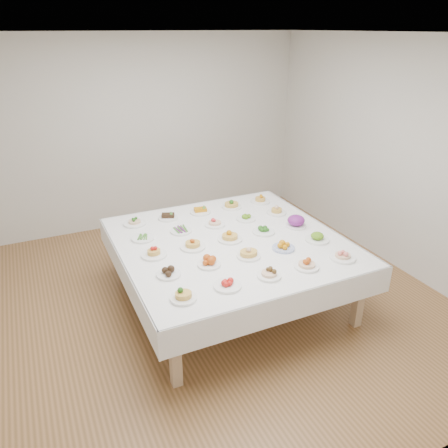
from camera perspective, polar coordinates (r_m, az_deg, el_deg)
name	(u,v)px	position (r m, az deg, el deg)	size (l,w,h in m)	color
room_envelope	(208,141)	(4.32, -2.12, 10.72)	(5.02, 5.02, 2.81)	olive
display_table	(230,245)	(4.73, 0.77, -2.81)	(2.35, 2.35, 0.75)	white
dish_0	(183,294)	(3.72, -5.34, -9.10)	(0.23, 0.23, 0.12)	white
dish_1	(227,283)	(3.88, 0.44, -7.72)	(0.25, 0.25, 0.10)	white
dish_2	(269,272)	(4.04, 5.93, -6.21)	(0.22, 0.22, 0.12)	white
dish_3	(307,262)	(4.23, 10.78, -4.86)	(0.24, 0.24, 0.14)	white
dish_4	(343,253)	(4.47, 15.29, -3.64)	(0.26, 0.26, 0.14)	white
dish_5	(168,271)	(4.07, -7.27, -6.16)	(0.22, 0.22, 0.10)	white
dish_6	(209,261)	(4.20, -1.99, -4.86)	(0.22, 0.22, 0.11)	white
dish_7	(249,251)	(4.35, 3.24, -3.59)	(0.24, 0.24, 0.14)	white
dish_8	(284,245)	(4.54, 7.79, -2.77)	(0.23, 0.23, 0.10)	#4C66B2
dish_9	(317,236)	(4.77, 12.10, -1.52)	(0.25, 0.25, 0.13)	white
dish_10	(154,251)	(4.42, -9.16, -3.46)	(0.26, 0.26, 0.13)	white
dish_11	(193,243)	(4.53, -4.11, -2.43)	(0.26, 0.26, 0.14)	white
dish_12	(230,234)	(4.68, 0.77, -1.37)	(0.26, 0.26, 0.15)	white
dish_13	(264,230)	(4.88, 5.20, -0.74)	(0.25, 0.25, 0.09)	white
dish_14	(296,221)	(5.06, 9.40, 0.37)	(0.24, 0.24, 0.14)	white
dish_15	(143,238)	(4.80, -10.55, -1.75)	(0.25, 0.25, 0.05)	white
dish_16	(181,230)	(4.91, -5.66, -0.79)	(0.24, 0.24, 0.05)	white
dish_17	(215,221)	(5.03, -1.21, 0.39)	(0.23, 0.23, 0.12)	white
dish_18	(246,217)	(5.19, 2.88, 0.93)	(0.23, 0.23, 0.09)	white
dish_19	(277,209)	(5.39, 6.89, 1.94)	(0.24, 0.24, 0.13)	white
dish_20	(134,220)	(5.16, -11.62, 0.47)	(0.26, 0.26, 0.12)	white
dish_21	(168,216)	(5.25, -7.32, 1.05)	(0.23, 0.23, 0.10)	white
dish_22	(200,209)	(5.38, -3.11, 1.94)	(0.25, 0.25, 0.11)	white
dish_23	(232,203)	(5.52, 0.99, 2.81)	(0.25, 0.25, 0.15)	white
dish_24	(260,198)	(5.72, 4.76, 3.40)	(0.25, 0.25, 0.13)	white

